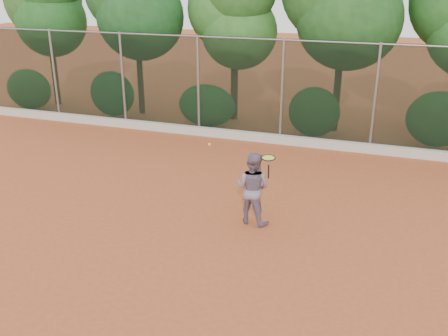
% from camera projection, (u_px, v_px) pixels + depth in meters
% --- Properties ---
extents(ground, '(80.00, 80.00, 0.00)m').
position_uv_depth(ground, '(210.00, 236.00, 11.13)').
color(ground, '#B2522A').
rests_on(ground, ground).
extents(concrete_curb, '(24.00, 0.20, 0.30)m').
position_uv_depth(concrete_curb, '(279.00, 139.00, 17.08)').
color(concrete_curb, beige).
rests_on(concrete_curb, ground).
extents(tennis_player, '(0.95, 0.81, 1.73)m').
position_uv_depth(tennis_player, '(253.00, 188.00, 11.43)').
color(tennis_player, slate).
rests_on(tennis_player, ground).
extents(chainlink_fence, '(24.09, 0.09, 3.50)m').
position_uv_depth(chainlink_fence, '(282.00, 89.00, 16.61)').
color(chainlink_fence, black).
rests_on(chainlink_fence, ground).
extents(foliage_backdrop, '(23.70, 3.63, 7.55)m').
position_uv_depth(foliage_backdrop, '(282.00, 5.00, 17.59)').
color(foliage_backdrop, '#45311A').
rests_on(foliage_backdrop, ground).
extents(tennis_racket, '(0.38, 0.38, 0.54)m').
position_uv_depth(tennis_racket, '(268.00, 159.00, 10.94)').
color(tennis_racket, black).
rests_on(tennis_racket, ground).
extents(tennis_ball_in_flight, '(0.06, 0.06, 0.06)m').
position_uv_depth(tennis_ball_in_flight, '(209.00, 144.00, 11.09)').
color(tennis_ball_in_flight, '#F5F938').
rests_on(tennis_ball_in_flight, ground).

